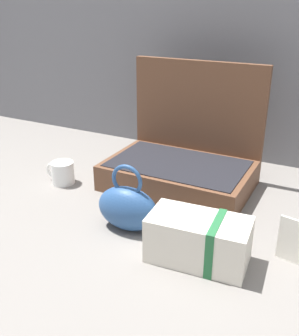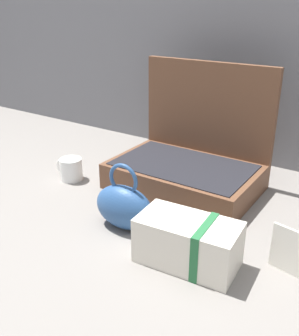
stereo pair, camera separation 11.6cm
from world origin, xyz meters
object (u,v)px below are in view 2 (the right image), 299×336
object	(u,v)px
open_suitcase	(189,162)
coffee_mug	(71,169)
info_card_left	(288,251)
cream_toiletry_bag	(189,243)
teal_pouch_handbag	(124,206)

from	to	relation	value
open_suitcase	coffee_mug	bearing A→B (deg)	-152.61
coffee_mug	info_card_left	distance (m)	0.81
cream_toiletry_bag	info_card_left	size ratio (longest dim) A/B	2.16
cream_toiletry_bag	coffee_mug	xyz separation A→B (m)	(-0.60, 0.20, -0.02)
open_suitcase	coffee_mug	size ratio (longest dim) A/B	4.33
teal_pouch_handbag	coffee_mug	size ratio (longest dim) A/B	1.76
cream_toiletry_bag	open_suitcase	bearing A→B (deg)	118.41
teal_pouch_handbag	coffee_mug	world-z (taller)	teal_pouch_handbag
open_suitcase	teal_pouch_handbag	size ratio (longest dim) A/B	2.45
teal_pouch_handbag	open_suitcase	bearing A→B (deg)	86.65
open_suitcase	coffee_mug	world-z (taller)	open_suitcase
coffee_mug	teal_pouch_handbag	bearing A→B (deg)	-23.35
teal_pouch_handbag	cream_toiletry_bag	xyz separation A→B (m)	(0.24, -0.05, -0.01)
open_suitcase	cream_toiletry_bag	world-z (taller)	open_suitcase
open_suitcase	info_card_left	world-z (taller)	open_suitcase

